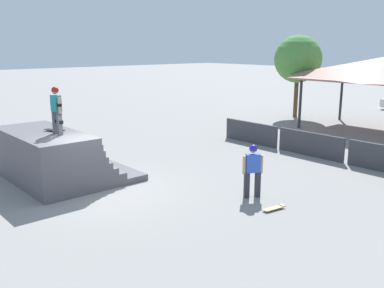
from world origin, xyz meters
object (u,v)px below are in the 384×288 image
object	(u,v)px
bystander_walking	(253,167)
tree_beside_pavilion	(298,59)
skater_on_deck	(56,107)
skateboard_on_ground	(275,208)
skateboard_on_deck	(55,130)

from	to	relation	value
bystander_walking	tree_beside_pavilion	bearing A→B (deg)	-118.44
skater_on_deck	skateboard_on_ground	bearing A→B (deg)	29.42
bystander_walking	skateboard_on_ground	bearing A→B (deg)	104.73
skater_on_deck	bystander_walking	world-z (taller)	skater_on_deck
skateboard_on_deck	skateboard_on_ground	xyz separation A→B (m)	(6.86, 3.65, -1.81)
skateboard_on_deck	skateboard_on_ground	size ratio (longest dim) A/B	1.07
skater_on_deck	tree_beside_pavilion	size ratio (longest dim) A/B	0.30
skater_on_deck	bystander_walking	distance (m)	6.83
bystander_walking	tree_beside_pavilion	size ratio (longest dim) A/B	0.32
bystander_walking	skateboard_on_deck	bearing A→B (deg)	-24.56
skateboard_on_deck	tree_beside_pavilion	size ratio (longest dim) A/B	0.15
skater_on_deck	skateboard_on_ground	world-z (taller)	skater_on_deck
skateboard_on_deck	skateboard_on_ground	bearing A→B (deg)	6.52
skateboard_on_deck	bystander_walking	world-z (taller)	skateboard_on_deck
skateboard_on_deck	skater_on_deck	bearing A→B (deg)	-33.35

